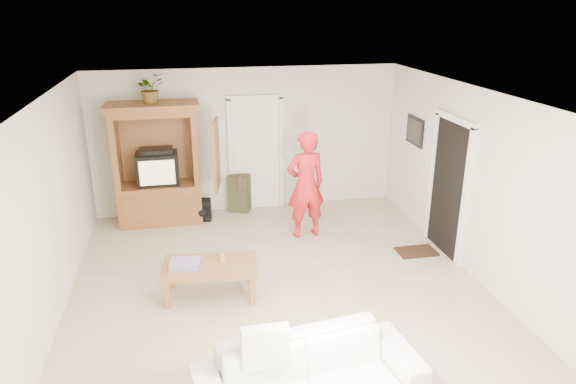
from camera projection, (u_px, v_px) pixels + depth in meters
name	position (u px, v px, depth m)	size (l,w,h in m)	color
floor	(278.00, 287.00, 6.99)	(6.00, 6.00, 0.00)	tan
ceiling	(277.00, 96.00, 6.09)	(6.00, 6.00, 0.00)	white
wall_back	(247.00, 140.00, 9.29)	(5.50, 5.50, 0.00)	silver
wall_front	(352.00, 341.00, 3.78)	(5.50, 5.50, 0.00)	silver
wall_left	(48.00, 215.00, 6.02)	(6.00, 6.00, 0.00)	silver
wall_right	(474.00, 184.00, 7.06)	(6.00, 6.00, 0.00)	silver
armoire	(159.00, 172.00, 8.82)	(1.82, 1.14, 2.10)	brown
door_back	(256.00, 155.00, 9.39)	(0.85, 0.05, 2.04)	white
doorway_right	(449.00, 189.00, 7.70)	(0.05, 0.90, 2.04)	black
framed_picture	(415.00, 131.00, 8.70)	(0.03, 0.60, 0.48)	black
doormat	(416.00, 251.00, 7.97)	(0.60, 0.40, 0.02)	#382316
plant	(150.00, 88.00, 8.29)	(0.44, 0.38, 0.49)	#4C7238
man	(306.00, 185.00, 8.26)	(0.65, 0.42, 1.77)	red
sofa	(309.00, 377.00, 4.85)	(2.15, 0.84, 0.63)	silver
coffee_table	(210.00, 268.00, 6.67)	(1.29, 0.80, 0.46)	#965F33
towel	(185.00, 264.00, 6.58)	(0.38, 0.28, 0.08)	#DD4999
candle	(222.00, 258.00, 6.72)	(0.08, 0.08, 0.10)	tan
backpack_black	(202.00, 210.00, 9.05)	(0.32, 0.19, 0.40)	black
backpack_olive	(239.00, 193.00, 9.45)	(0.37, 0.27, 0.70)	#47442B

